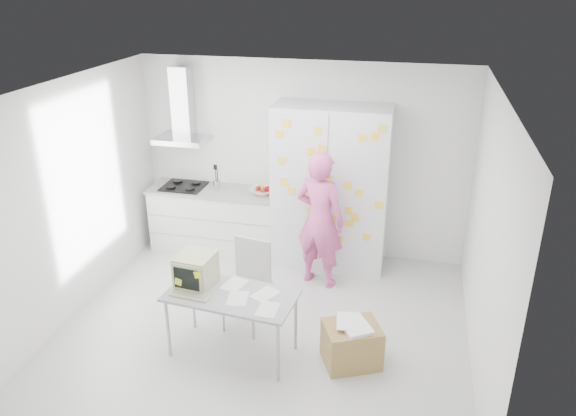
% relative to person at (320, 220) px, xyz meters
% --- Properties ---
extents(floor, '(4.50, 4.00, 0.02)m').
position_rel_person_xyz_m(floor, '(-0.42, -1.10, -0.89)').
color(floor, silver).
rests_on(floor, ground).
extents(walls, '(4.52, 4.01, 2.70)m').
position_rel_person_xyz_m(walls, '(-0.42, -0.38, 0.47)').
color(walls, white).
rests_on(walls, ground).
extents(ceiling, '(4.50, 4.00, 0.02)m').
position_rel_person_xyz_m(ceiling, '(-0.42, -1.10, 1.82)').
color(ceiling, white).
rests_on(ceiling, walls).
extents(counter_run, '(1.84, 0.63, 1.28)m').
position_rel_person_xyz_m(counter_run, '(-1.61, 0.60, -0.41)').
color(counter_run, white).
rests_on(counter_run, ground).
extents(range_hood, '(0.70, 0.48, 1.01)m').
position_rel_person_xyz_m(range_hood, '(-2.07, 0.74, 1.07)').
color(range_hood, silver).
rests_on(range_hood, walls).
extents(tall_cabinet, '(1.50, 0.68, 2.20)m').
position_rel_person_xyz_m(tall_cabinet, '(0.03, 0.57, 0.22)').
color(tall_cabinet, silver).
rests_on(tall_cabinet, ground).
extents(person, '(0.74, 0.59, 1.77)m').
position_rel_person_xyz_m(person, '(0.00, 0.00, 0.00)').
color(person, '#D45294').
rests_on(person, ground).
extents(desk, '(1.38, 0.79, 1.05)m').
position_rel_person_xyz_m(desk, '(-0.88, -1.58, -0.08)').
color(desk, '#91949B').
rests_on(desk, ground).
extents(chair, '(0.54, 0.54, 1.02)m').
position_rel_person_xyz_m(chair, '(-0.61, -1.08, -0.31)').
color(chair, '#B1B0AE').
rests_on(chair, ground).
extents(cardboard_box, '(0.69, 0.63, 0.48)m').
position_rel_person_xyz_m(cardboard_box, '(0.62, -1.53, -0.65)').
color(cardboard_box, '#9E7F44').
rests_on(cardboard_box, ground).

